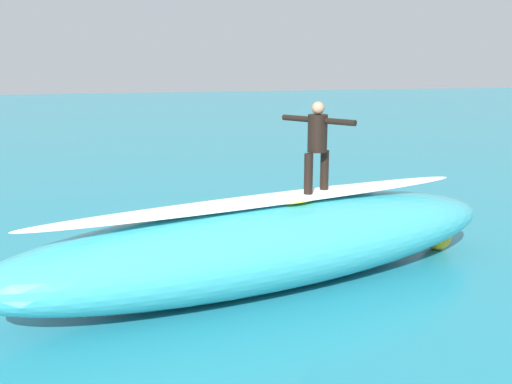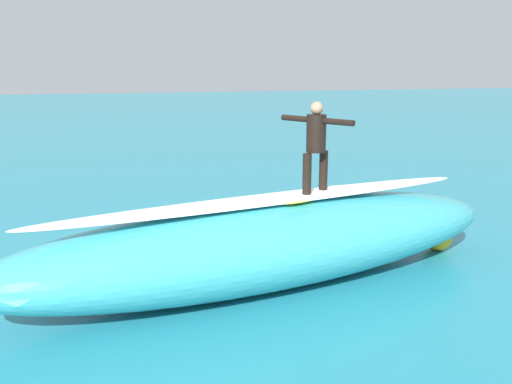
# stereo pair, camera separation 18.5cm
# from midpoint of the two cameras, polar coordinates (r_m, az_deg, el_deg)

# --- Properties ---
(ground_plane) EXTENTS (120.00, 120.00, 0.00)m
(ground_plane) POSITION_cam_midpoint_polar(r_m,az_deg,el_deg) (12.68, -1.27, -5.15)
(ground_plane) COLOR teal
(wave_crest) EXTENTS (10.11, 4.50, 1.51)m
(wave_crest) POSITION_cam_midpoint_polar(r_m,az_deg,el_deg) (10.27, 0.75, -5.07)
(wave_crest) COLOR teal
(wave_crest) RESTS_ON ground_plane
(wave_foam_lip) EXTENTS (8.33, 2.71, 0.08)m
(wave_foam_lip) POSITION_cam_midpoint_polar(r_m,az_deg,el_deg) (10.06, 0.76, -0.75)
(wave_foam_lip) COLOR white
(wave_foam_lip) RESTS_ON wave_crest
(surfboard_riding) EXTENTS (1.97, 1.57, 0.07)m
(surfboard_riding) POSITION_cam_midpoint_polar(r_m,az_deg,el_deg) (10.55, 5.38, -0.19)
(surfboard_riding) COLOR yellow
(surfboard_riding) RESTS_ON wave_crest
(surfer_riding) EXTENTS (0.93, 1.33, 1.62)m
(surfer_riding) POSITION_cam_midpoint_polar(r_m,az_deg,el_deg) (10.38, 5.49, 5.06)
(surfer_riding) COLOR black
(surfer_riding) RESTS_ON surfboard_riding
(surfboard_paddling) EXTENTS (1.32, 2.33, 0.08)m
(surfboard_paddling) POSITION_cam_midpoint_polar(r_m,az_deg,el_deg) (13.93, -4.84, -3.37)
(surfboard_paddling) COLOR silver
(surfboard_paddling) RESTS_ON ground_plane
(surfer_paddling) EXTENTS (0.87, 1.78, 0.33)m
(surfer_paddling) POSITION_cam_midpoint_polar(r_m,az_deg,el_deg) (13.75, -4.96, -2.80)
(surfer_paddling) COLOR black
(surfer_paddling) RESTS_ON surfboard_paddling
(buoy_marker) EXTENTS (0.60, 0.60, 1.02)m
(buoy_marker) POSITION_cam_midpoint_polar(r_m,az_deg,el_deg) (12.84, 16.85, -4.06)
(buoy_marker) COLOR orange
(buoy_marker) RESTS_ON ground_plane
(foam_patch_near) EXTENTS (0.50, 0.60, 0.15)m
(foam_patch_near) POSITION_cam_midpoint_polar(r_m,az_deg,el_deg) (11.57, 1.29, -6.53)
(foam_patch_near) COLOR white
(foam_patch_near) RESTS_ON ground_plane
(foam_patch_mid) EXTENTS (0.50, 0.59, 0.15)m
(foam_patch_mid) POSITION_cam_midpoint_polar(r_m,az_deg,el_deg) (13.12, 0.80, -4.18)
(foam_patch_mid) COLOR white
(foam_patch_mid) RESTS_ON ground_plane
(foam_patch_far) EXTENTS (0.79, 0.79, 0.14)m
(foam_patch_far) POSITION_cam_midpoint_polar(r_m,az_deg,el_deg) (11.26, -0.48, -7.13)
(foam_patch_far) COLOR white
(foam_patch_far) RESTS_ON ground_plane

